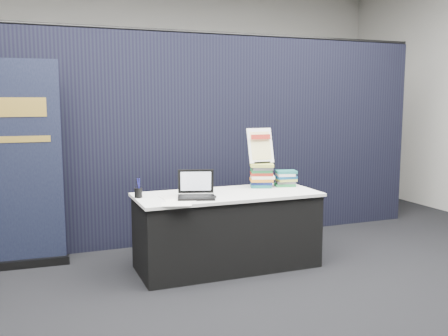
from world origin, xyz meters
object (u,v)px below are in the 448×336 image
info_sign (260,146)px  pullup_banner (19,177)px  book_stack_tall (261,175)px  book_stack_short (286,178)px  display_table (227,230)px  laptop (195,191)px  stacking_chair (262,195)px

info_sign → pullup_banner: size_ratio=0.18×
book_stack_tall → book_stack_short: bearing=-9.6°
info_sign → pullup_banner: 2.43m
display_table → book_stack_short: book_stack_short is taller
laptop → info_sign: info_sign is taller
laptop → book_stack_tall: size_ratio=1.41×
display_table → info_sign: (0.46, 0.22, 0.80)m
display_table → book_stack_tall: bearing=22.1°
book_stack_short → laptop: bearing=-167.4°
book_stack_short → stacking_chair: size_ratio=0.24×
book_stack_tall → pullup_banner: bearing=166.9°
book_stack_short → stacking_chair: (0.09, 0.75, -0.32)m
laptop → info_sign: (0.83, 0.32, 0.37)m
display_table → pullup_banner: 2.10m
stacking_chair → laptop: bearing=-142.6°
book_stack_tall → stacking_chair: size_ratio=0.31×
pullup_banner → laptop: bearing=-25.7°
book_stack_tall → book_stack_short: size_ratio=1.25×
display_table → stacking_chair: (0.81, 0.90, 0.13)m
book_stack_short → pullup_banner: bearing=167.3°
info_sign → laptop: bearing=-159.0°
laptop → book_stack_short: laptop is taller
book_stack_short → pullup_banner: 2.69m
info_sign → display_table: bearing=-154.8°
book_stack_tall → info_sign: (-0.00, 0.03, 0.31)m
info_sign → pullup_banner: pullup_banner is taller
stacking_chair → book_stack_tall: bearing=-119.3°
book_stack_short → pullup_banner: pullup_banner is taller
laptop → book_stack_tall: 0.88m
pullup_banner → info_sign: bearing=-9.3°
laptop → pullup_banner: 1.74m
display_table → pullup_banner: bearing=158.8°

